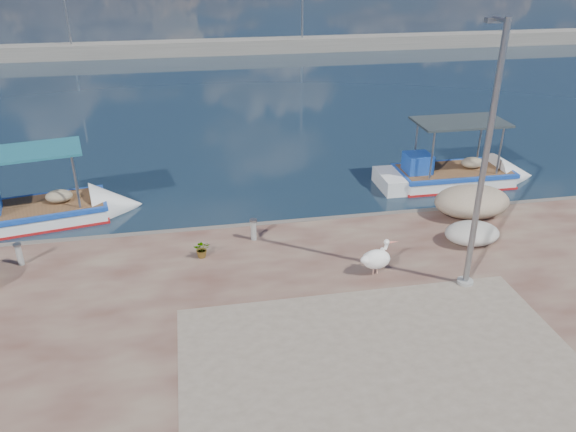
% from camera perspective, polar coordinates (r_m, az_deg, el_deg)
% --- Properties ---
extents(ground, '(1400.00, 1400.00, 0.00)m').
position_cam_1_polar(ground, '(14.99, 2.69, -10.80)').
color(ground, '#162635').
rests_on(ground, ground).
extents(quay_patch, '(9.00, 7.00, 0.01)m').
position_cam_1_polar(quay_patch, '(12.72, 10.48, -16.31)').
color(quay_patch, gray).
rests_on(quay_patch, quay).
extents(breakwater, '(120.00, 2.20, 7.50)m').
position_cam_1_polar(breakwater, '(52.41, -7.54, 16.65)').
color(breakwater, gray).
rests_on(breakwater, ground).
extents(boat_left, '(6.75, 3.31, 3.11)m').
position_cam_1_polar(boat_left, '(21.86, -24.15, 0.05)').
color(boat_left, white).
rests_on(boat_left, ground).
extents(boat_right, '(6.46, 2.19, 3.11)m').
position_cam_1_polar(boat_right, '(24.12, 16.25, 3.73)').
color(boat_right, white).
rests_on(boat_right, ground).
extents(pelican, '(1.11, 0.62, 1.06)m').
position_cam_1_polar(pelican, '(15.98, 9.01, -4.29)').
color(pelican, tan).
rests_on(pelican, quay).
extents(lamp_post, '(0.44, 0.96, 7.00)m').
position_cam_1_polar(lamp_post, '(14.95, 19.16, 4.27)').
color(lamp_post, gray).
rests_on(lamp_post, quay).
extents(bollard_near, '(0.23, 0.23, 0.71)m').
position_cam_1_polar(bollard_near, '(17.67, -3.52, -1.29)').
color(bollard_near, gray).
rests_on(bollard_near, quay).
extents(bollard_far, '(0.23, 0.23, 0.69)m').
position_cam_1_polar(bollard_far, '(18.06, -25.65, -3.45)').
color(bollard_far, gray).
rests_on(bollard_far, quay).
extents(potted_plant, '(0.50, 0.44, 0.54)m').
position_cam_1_polar(potted_plant, '(16.92, -8.72, -3.32)').
color(potted_plant, '#33722D').
rests_on(potted_plant, quay).
extents(net_pile_d, '(1.73, 1.30, 0.65)m').
position_cam_1_polar(net_pile_d, '(18.41, 18.19, -1.67)').
color(net_pile_d, '#BAB7AC').
rests_on(net_pile_d, quay).
extents(net_pile_c, '(2.62, 1.87, 1.03)m').
position_cam_1_polar(net_pile_c, '(20.18, 18.17, 1.41)').
color(net_pile_c, '#C7AD94').
rests_on(net_pile_c, quay).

